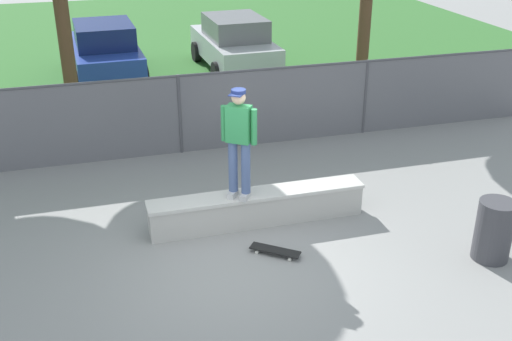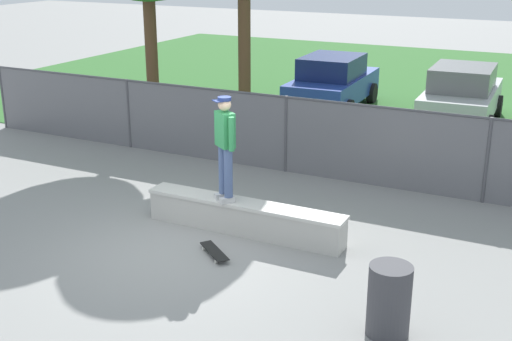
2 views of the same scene
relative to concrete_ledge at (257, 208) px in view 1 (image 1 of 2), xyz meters
The scene contains 9 objects.
ground_plane 1.40m from the concrete_ledge, 121.94° to the right, with size 80.00×80.00×0.00m, color gray.
grass_strip 13.70m from the concrete_ledge, 93.03° to the left, with size 28.99×20.00×0.02m, color #336B2D.
concrete_ledge is the anchor object (origin of this frame).
skateboarder 1.36m from the concrete_ledge, 167.84° to the right, with size 0.51×0.43×1.84m.
skateboard 1.06m from the concrete_ledge, 90.67° to the right, with size 0.75×0.65×0.09m.
chainlink_fence 3.52m from the concrete_ledge, 102.08° to the left, with size 17.06×0.07×1.72m.
car_blue 9.70m from the concrete_ledge, 101.25° to the left, with size 2.14×4.26×1.66m.
car_silver 9.62m from the concrete_ledge, 78.15° to the left, with size 2.14×4.26×1.66m.
trash_bin 3.75m from the concrete_ledge, 32.85° to the right, with size 0.56×0.56×0.97m, color #3F3F44.
Camera 1 is at (-1.82, -7.64, 5.24)m, focal length 43.23 mm.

